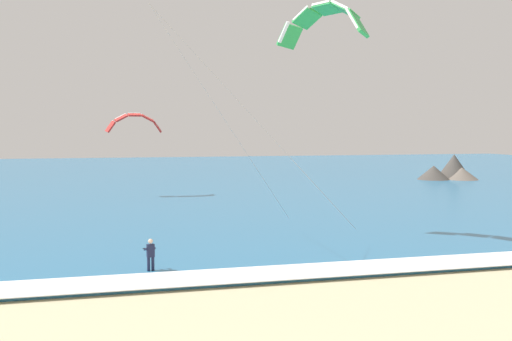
{
  "coord_description": "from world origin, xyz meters",
  "views": [
    {
      "loc": [
        -5.53,
        -9.65,
        6.61
      ],
      "look_at": [
        1.31,
        17.79,
        4.67
      ],
      "focal_mm": 39.99,
      "sensor_mm": 36.0,
      "label": 1
    }
  ],
  "objects_px": {
    "kitesurfer": "(151,255)",
    "kite_primary": "(323,20)",
    "surfboard": "(151,274)",
    "kite_distant": "(134,121)"
  },
  "relations": [
    {
      "from": "kite_primary",
      "to": "kite_distant",
      "type": "bearing_deg",
      "value": 110.7
    },
    {
      "from": "kitesurfer",
      "to": "kite_primary",
      "type": "xyz_separation_m",
      "value": [
        10.31,
        5.19,
        12.1
      ]
    },
    {
      "from": "kite_primary",
      "to": "kitesurfer",
      "type": "bearing_deg",
      "value": -153.29
    },
    {
      "from": "kitesurfer",
      "to": "kite_distant",
      "type": "height_order",
      "value": "kite_distant"
    },
    {
      "from": "surfboard",
      "to": "kitesurfer",
      "type": "xyz_separation_m",
      "value": [
        -0.0,
        0.02,
        0.91
      ]
    },
    {
      "from": "surfboard",
      "to": "kitesurfer",
      "type": "distance_m",
      "value": 0.91
    },
    {
      "from": "kitesurfer",
      "to": "kite_distant",
      "type": "bearing_deg",
      "value": 89.22
    },
    {
      "from": "kite_primary",
      "to": "kite_distant",
      "type": "distance_m",
      "value": 28.47
    },
    {
      "from": "surfboard",
      "to": "kite_distant",
      "type": "height_order",
      "value": "kite_distant"
    },
    {
      "from": "surfboard",
      "to": "kite_distant",
      "type": "bearing_deg",
      "value": 89.23
    }
  ]
}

